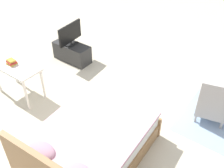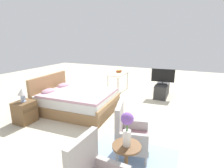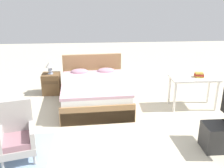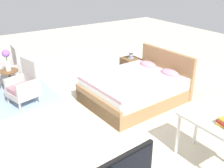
# 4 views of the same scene
# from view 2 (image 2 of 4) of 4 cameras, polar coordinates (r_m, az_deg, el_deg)

# --- Properties ---
(ground_plane) EXTENTS (16.00, 16.00, 0.00)m
(ground_plane) POSITION_cam_2_polar(r_m,az_deg,el_deg) (4.81, -0.69, -9.63)
(ground_plane) COLOR beige
(bed) EXTENTS (1.62, 2.06, 0.96)m
(bed) POSITION_cam_2_polar(r_m,az_deg,el_deg) (5.00, -11.69, -5.28)
(bed) COLOR #997047
(bed) RESTS_ON ground_plane
(armchair_by_window_right) EXTENTS (0.65, 0.65, 0.92)m
(armchair_by_window_right) POSITION_cam_2_polar(r_m,az_deg,el_deg) (3.10, 5.62, -16.24)
(armchair_by_window_right) COLOR #ADA8A3
(armchair_by_window_right) RESTS_ON floor_rug
(side_table) EXTENTS (0.40, 0.40, 0.57)m
(side_table) POSITION_cam_2_polar(r_m,az_deg,el_deg) (2.63, 4.70, -23.16)
(side_table) COLOR brown
(side_table) RESTS_ON ground_plane
(flower_vase) EXTENTS (0.17, 0.17, 0.48)m
(flower_vase) POSITION_cam_2_polar(r_m,az_deg,el_deg) (2.36, 4.96, -13.37)
(flower_vase) COLOR silver
(flower_vase) RESTS_ON side_table
(nightstand) EXTENTS (0.44, 0.41, 0.53)m
(nightstand) POSITION_cam_2_polar(r_m,az_deg,el_deg) (4.74, -26.57, -8.19)
(nightstand) COLOR brown
(nightstand) RESTS_ON ground_plane
(table_lamp) EXTENTS (0.22, 0.22, 0.33)m
(table_lamp) POSITION_cam_2_polar(r_m,az_deg,el_deg) (4.59, -27.24, -2.65)
(table_lamp) COLOR #9EADC6
(table_lamp) RESTS_ON nightstand
(tv_stand) EXTENTS (0.96, 0.40, 0.45)m
(tv_stand) POSITION_cam_2_polar(r_m,az_deg,el_deg) (6.36, 15.96, -1.96)
(tv_stand) COLOR #2D2D2D
(tv_stand) RESTS_ON ground_plane
(tv_flatscreen) EXTENTS (0.23, 0.77, 0.53)m
(tv_flatscreen) POSITION_cam_2_polar(r_m,az_deg,el_deg) (6.25, 16.28, 2.43)
(tv_flatscreen) COLOR black
(tv_flatscreen) RESTS_ON tv_stand
(vanity_desk) EXTENTS (1.04, 0.52, 0.72)m
(vanity_desk) POSITION_cam_2_polar(r_m,az_deg,el_deg) (6.61, 1.99, 2.67)
(vanity_desk) COLOR silver
(vanity_desk) RESTS_ON ground_plane
(book_stack) EXTENTS (0.22, 0.18, 0.10)m
(book_stack) POSITION_cam_2_polar(r_m,az_deg,el_deg) (6.67, 2.30, 4.13)
(book_stack) COLOR #B79333
(book_stack) RESTS_ON vanity_desk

